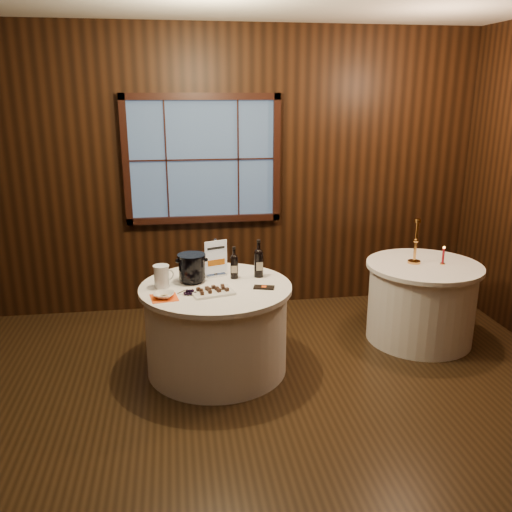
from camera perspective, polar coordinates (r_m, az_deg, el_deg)
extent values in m
plane|color=black|center=(4.02, -2.81, -18.42)|extent=(6.00, 6.00, 0.00)
cube|color=black|center=(5.84, -5.63, 8.66)|extent=(6.00, 0.02, 3.00)
cube|color=#3D5680|center=(5.79, -5.65, 10.08)|extent=(1.50, 0.01, 1.20)
cylinder|color=white|center=(4.71, -4.17, -7.76)|extent=(1.20, 1.20, 0.73)
cylinder|color=white|center=(4.56, -4.27, -3.36)|extent=(1.28, 1.28, 0.04)
cylinder|color=white|center=(5.48, 16.95, -4.84)|extent=(1.00, 1.00, 0.73)
cylinder|color=white|center=(5.36, 17.30, -1.01)|extent=(1.08, 1.08, 0.04)
cube|color=silver|center=(4.79, -4.25, -1.98)|extent=(0.20, 0.15, 0.02)
cube|color=silver|center=(4.74, -4.29, -0.07)|extent=(0.03, 0.02, 0.32)
cube|color=white|center=(4.73, -4.28, -0.11)|extent=(0.20, 0.07, 0.30)
cylinder|color=black|center=(4.69, -2.31, -1.29)|extent=(0.07, 0.07, 0.18)
sphere|color=black|center=(4.67, -2.32, -0.23)|extent=(0.07, 0.07, 0.07)
cylinder|color=black|center=(4.65, -2.33, 0.36)|extent=(0.03, 0.03, 0.08)
cylinder|color=black|center=(4.64, -2.33, 0.85)|extent=(0.03, 0.03, 0.02)
cube|color=beige|center=(4.66, -2.26, -1.43)|extent=(0.05, 0.01, 0.06)
cylinder|color=black|center=(4.72, 0.28, -0.96)|extent=(0.08, 0.08, 0.22)
sphere|color=black|center=(4.69, 0.28, 0.30)|extent=(0.08, 0.08, 0.08)
cylinder|color=black|center=(4.68, 0.28, 0.99)|extent=(0.03, 0.03, 0.10)
cylinder|color=black|center=(4.66, 0.28, 1.56)|extent=(0.03, 0.03, 0.02)
cube|color=beige|center=(4.69, 0.36, -1.11)|extent=(0.06, 0.01, 0.08)
cylinder|color=black|center=(4.65, -6.72, -2.55)|extent=(0.17, 0.17, 0.03)
cylinder|color=black|center=(4.62, -6.77, -1.24)|extent=(0.22, 0.22, 0.19)
cylinder|color=black|center=(4.59, -6.81, 0.04)|extent=(0.24, 0.24, 0.02)
cube|color=white|center=(4.38, -4.61, -3.81)|extent=(0.37, 0.29, 0.02)
cube|color=black|center=(4.48, 0.84, -3.32)|extent=(0.19, 0.13, 0.01)
cylinder|color=#3A2D15|center=(4.38, -7.89, -3.79)|extent=(0.07, 0.02, 0.03)
cylinder|color=white|center=(4.54, -9.91, -2.19)|extent=(0.12, 0.12, 0.18)
cylinder|color=white|center=(4.51, -9.97, -1.06)|extent=(0.13, 0.13, 0.01)
torus|color=white|center=(4.54, -9.12, -2.05)|extent=(0.09, 0.04, 0.09)
cube|color=#FF5515|center=(4.33, -9.65, -4.35)|extent=(0.23, 0.23, 0.00)
imported|color=white|center=(4.33, -9.67, -4.08)|extent=(0.19, 0.19, 0.04)
cylinder|color=gold|center=(5.35, 16.30, -0.59)|extent=(0.12, 0.12, 0.02)
cylinder|color=gold|center=(5.30, 16.47, 1.45)|extent=(0.03, 0.03, 0.37)
cylinder|color=gold|center=(5.25, 16.66, 3.59)|extent=(0.06, 0.06, 0.03)
cylinder|color=gold|center=(5.39, 19.03, -0.77)|extent=(0.05, 0.05, 0.01)
cylinder|color=maroon|center=(5.37, 19.11, 0.01)|extent=(0.02, 0.02, 0.14)
sphere|color=#FFB23F|center=(5.35, 19.19, 0.86)|extent=(0.02, 0.02, 0.02)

